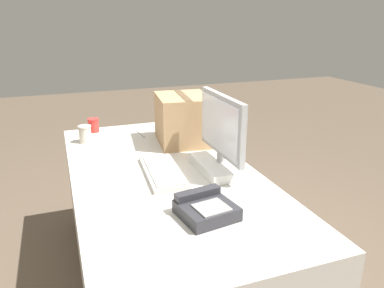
# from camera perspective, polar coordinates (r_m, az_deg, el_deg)

# --- Properties ---
(ground_plane) EXTENTS (12.00, 12.00, 0.00)m
(ground_plane) POSITION_cam_1_polar(r_m,az_deg,el_deg) (2.30, -3.92, -20.91)
(ground_plane) COLOR brown
(office_desk) EXTENTS (1.80, 0.90, 0.72)m
(office_desk) POSITION_cam_1_polar(r_m,az_deg,el_deg) (2.08, -4.15, -13.28)
(office_desk) COLOR beige
(office_desk) RESTS_ON ground_plane
(monitor) EXTENTS (0.46, 0.22, 0.39)m
(monitor) POSITION_cam_1_polar(r_m,az_deg,el_deg) (1.87, 4.46, 0.03)
(monitor) COLOR white
(monitor) RESTS_ON office_desk
(keyboard) EXTENTS (0.45, 0.20, 0.03)m
(keyboard) POSITION_cam_1_polar(r_m,az_deg,el_deg) (1.87, -4.51, -4.20)
(keyboard) COLOR beige
(keyboard) RESTS_ON office_desk
(desk_phone) EXTENTS (0.23, 0.23, 0.08)m
(desk_phone) POSITION_cam_1_polar(r_m,az_deg,el_deg) (1.49, 2.12, -9.79)
(desk_phone) COLOR #2D2D33
(desk_phone) RESTS_ON office_desk
(paper_cup_left) EXTENTS (0.08, 0.08, 0.09)m
(paper_cup_left) POSITION_cam_1_polar(r_m,az_deg,el_deg) (2.61, -14.77, 2.78)
(paper_cup_left) COLOR red
(paper_cup_left) RESTS_ON office_desk
(paper_cup_right) EXTENTS (0.08, 0.08, 0.11)m
(paper_cup_right) POSITION_cam_1_polar(r_m,az_deg,el_deg) (2.41, -15.98, 1.48)
(paper_cup_right) COLOR beige
(paper_cup_right) RESTS_ON office_desk
(spoon) EXTENTS (0.17, 0.04, 0.00)m
(spoon) POSITION_cam_1_polar(r_m,az_deg,el_deg) (2.49, -7.71, 1.37)
(spoon) COLOR #B2B2B7
(spoon) RESTS_ON office_desk
(cardboard_box) EXTENTS (0.38, 0.34, 0.30)m
(cardboard_box) POSITION_cam_1_polar(r_m,az_deg,el_deg) (2.29, -1.37, 3.80)
(cardboard_box) COLOR tan
(cardboard_box) RESTS_ON office_desk
(sticky_note_pad) EXTENTS (0.09, 0.09, 0.01)m
(sticky_note_pad) POSITION_cam_1_polar(r_m,az_deg,el_deg) (2.21, -16.14, -1.48)
(sticky_note_pad) COLOR silver
(sticky_note_pad) RESTS_ON office_desk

